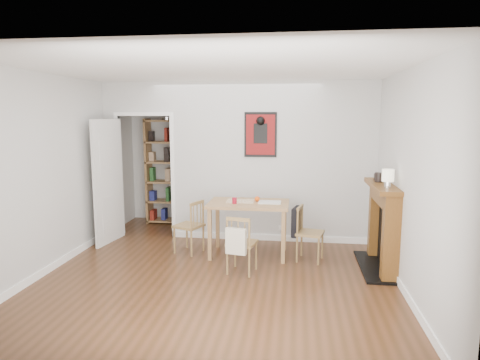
# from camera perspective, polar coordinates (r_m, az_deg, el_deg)

# --- Properties ---
(ground) EXTENTS (5.20, 5.20, 0.00)m
(ground) POSITION_cam_1_polar(r_m,az_deg,el_deg) (5.98, -2.36, -11.51)
(ground) COLOR #522F1A
(ground) RESTS_ON ground
(room_shell) EXTENTS (5.20, 5.20, 5.20)m
(room_shell) POSITION_cam_1_polar(r_m,az_deg,el_deg) (6.97, 0.27, 2.37)
(room_shell) COLOR beige
(room_shell) RESTS_ON ground
(dining_table) EXTENTS (1.17, 0.74, 0.80)m
(dining_table) POSITION_cam_1_polar(r_m,az_deg,el_deg) (6.28, 1.15, -3.86)
(dining_table) COLOR #A17C4B
(dining_table) RESTS_ON ground
(chair_left) EXTENTS (0.52, 0.52, 0.81)m
(chair_left) POSITION_cam_1_polar(r_m,az_deg,el_deg) (6.52, -6.84, -6.16)
(chair_left) COLOR olive
(chair_left) RESTS_ON ground
(chair_right) EXTENTS (0.52, 0.47, 0.79)m
(chair_right) POSITION_cam_1_polar(r_m,az_deg,el_deg) (6.20, 9.16, -6.93)
(chair_right) COLOR olive
(chair_right) RESTS_ON ground
(chair_front) EXTENTS (0.46, 0.50, 0.78)m
(chair_front) POSITION_cam_1_polar(r_m,az_deg,el_deg) (5.67, 0.21, -8.45)
(chair_front) COLOR olive
(chair_front) RESTS_ON ground
(bookshelf) EXTENTS (0.84, 0.34, 2.00)m
(bookshelf) POSITION_cam_1_polar(r_m,az_deg,el_deg) (8.27, -9.50, 1.05)
(bookshelf) COLOR #A17C4B
(bookshelf) RESTS_ON ground
(fireplace) EXTENTS (0.45, 1.25, 1.16)m
(fireplace) POSITION_cam_1_polar(r_m,az_deg,el_deg) (6.07, 18.63, -5.57)
(fireplace) COLOR brown
(fireplace) RESTS_ON ground
(red_glass) EXTENTS (0.07, 0.07, 0.09)m
(red_glass) POSITION_cam_1_polar(r_m,az_deg,el_deg) (6.17, -0.74, -2.75)
(red_glass) COLOR maroon
(red_glass) RESTS_ON dining_table
(orange_fruit) EXTENTS (0.08, 0.08, 0.08)m
(orange_fruit) POSITION_cam_1_polar(r_m,az_deg,el_deg) (6.33, 2.31, -2.53)
(orange_fruit) COLOR #E64D0C
(orange_fruit) RESTS_ON dining_table
(placemat) EXTENTS (0.42, 0.32, 0.00)m
(placemat) POSITION_cam_1_polar(r_m,az_deg,el_deg) (6.33, 0.03, -2.84)
(placemat) COLOR beige
(placemat) RESTS_ON dining_table
(notebook) EXTENTS (0.32, 0.24, 0.02)m
(notebook) POSITION_cam_1_polar(r_m,az_deg,el_deg) (6.24, 3.98, -2.98)
(notebook) COLOR silver
(notebook) RESTS_ON dining_table
(mantel_lamp) EXTENTS (0.15, 0.15, 0.24)m
(mantel_lamp) POSITION_cam_1_polar(r_m,az_deg,el_deg) (5.61, 19.12, 0.45)
(mantel_lamp) COLOR silver
(mantel_lamp) RESTS_ON fireplace
(ceramic_jar_a) EXTENTS (0.11, 0.11, 0.13)m
(ceramic_jar_a) POSITION_cam_1_polar(r_m,az_deg,el_deg) (6.10, 18.02, 0.35)
(ceramic_jar_a) COLOR black
(ceramic_jar_a) RESTS_ON fireplace
(ceramic_jar_b) EXTENTS (0.08, 0.08, 0.10)m
(ceramic_jar_b) POSITION_cam_1_polar(r_m,az_deg,el_deg) (6.24, 17.77, 0.38)
(ceramic_jar_b) COLOR black
(ceramic_jar_b) RESTS_ON fireplace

